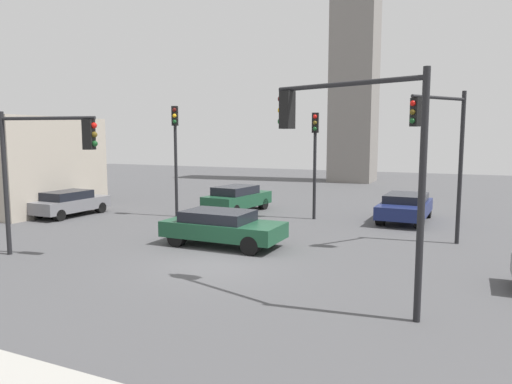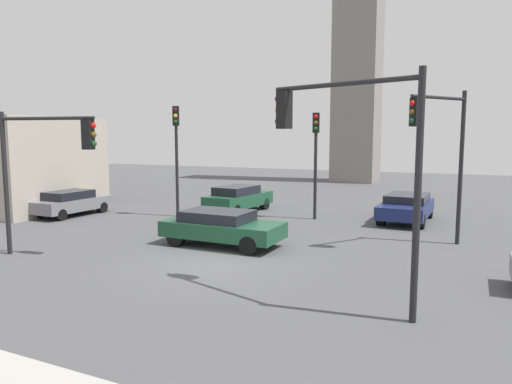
# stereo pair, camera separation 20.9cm
# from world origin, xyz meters

# --- Properties ---
(ground_plane) EXTENTS (89.05, 89.05, 0.00)m
(ground_plane) POSITION_xyz_m (0.00, 0.00, 0.00)
(ground_plane) COLOR #4C4C4F
(traffic_light_0) EXTENTS (1.79, 2.55, 5.91)m
(traffic_light_0) POSITION_xyz_m (6.51, 5.40, 4.13)
(traffic_light_0) COLOR black
(traffic_light_0) RESTS_ON ground_plane
(traffic_light_1) EXTENTS (3.59, 1.03, 5.05)m
(traffic_light_1) POSITION_xyz_m (-5.66, -1.68, 3.62)
(traffic_light_1) COLOR black
(traffic_light_1) RESTS_ON ground_plane
(traffic_light_2) EXTENTS (0.37, 0.48, 5.38)m
(traffic_light_2) POSITION_xyz_m (0.41, 9.42, 3.74)
(traffic_light_2) COLOR black
(traffic_light_2) RESTS_ON ground_plane
(traffic_light_3) EXTENTS (3.96, 1.35, 5.66)m
(traffic_light_3) POSITION_xyz_m (4.85, -1.90, 4.08)
(traffic_light_3) COLOR black
(traffic_light_3) RESTS_ON ground_plane
(traffic_light_4) EXTENTS (0.43, 0.49, 5.76)m
(traffic_light_4) POSITION_xyz_m (-6.43, 7.17, 3.98)
(traffic_light_4) COLOR black
(traffic_light_4) RESTS_ON ground_plane
(car_0) EXTENTS (1.89, 4.19, 1.35)m
(car_0) POSITION_xyz_m (-11.76, 4.95, 0.71)
(car_0) COLOR slate
(car_0) RESTS_ON ground_plane
(car_1) EXTENTS (2.36, 4.67, 1.47)m
(car_1) POSITION_xyz_m (-4.20, 9.85, 0.78)
(car_1) COLOR #19472D
(car_1) RESTS_ON ground_plane
(car_2) EXTENTS (4.62, 2.05, 1.35)m
(car_2) POSITION_xyz_m (-1.03, 2.30, 0.74)
(car_2) COLOR #19472D
(car_2) RESTS_ON ground_plane
(car_3) EXTENTS (2.26, 4.78, 1.35)m
(car_3) POSITION_xyz_m (4.73, 10.74, 0.74)
(car_3) COLOR navy
(car_3) RESTS_ON ground_plane
(skyline_tower) EXTENTS (3.96, 3.96, 25.47)m
(skyline_tower) POSITION_xyz_m (-2.53, 30.77, 12.73)
(skyline_tower) COLOR gray
(skyline_tower) RESTS_ON ground_plane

